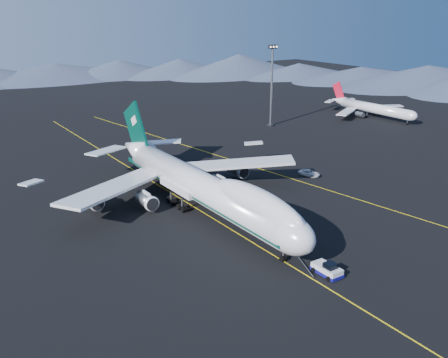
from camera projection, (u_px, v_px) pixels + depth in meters
ground at (202, 212)px, 106.58m from camera, size 500.00×500.00×0.00m
taxiway_line_main at (202, 212)px, 106.58m from camera, size 0.25×220.00×0.01m
taxiway_line_side at (280, 175)px, 130.29m from camera, size 28.08×198.09×0.01m
boeing_747 at (202, 186)px, 104.73m from camera, size 59.62×72.43×19.37m
pushback_tug at (327, 270)px, 81.29m from camera, size 3.04×5.26×2.28m
second_jet at (372, 108)px, 199.09m from camera, size 37.90×42.82×12.18m
service_van at (309, 173)px, 129.39m from camera, size 4.09×6.17×1.58m
floodlight_mast at (272, 86)px, 181.07m from camera, size 3.60×2.70×29.17m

